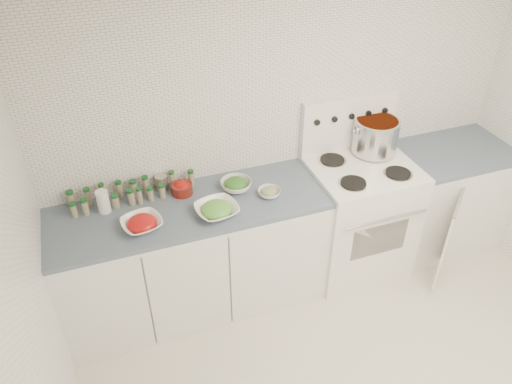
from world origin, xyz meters
name	(u,v)px	position (x,y,z in m)	size (l,w,h in m)	color
room_walls	(420,205)	(0.00, 0.00, 1.56)	(3.54, 3.04, 2.52)	white
counter_left	(194,257)	(-0.82, 1.19, 0.45)	(1.85, 0.62, 0.90)	white
stove	(357,213)	(0.48, 1.19, 0.50)	(0.76, 0.70, 1.36)	white
counter_right	(443,197)	(1.30, 1.19, 0.45)	(0.89, 0.90, 0.90)	white
stock_pot	(375,134)	(0.65, 1.34, 1.09)	(0.36, 0.34, 0.26)	silver
bowl_tomato	(142,223)	(-1.15, 1.08, 0.94)	(0.29, 0.29, 0.08)	white
bowl_snowpea	(217,210)	(-0.67, 1.05, 0.94)	(0.31, 0.31, 0.09)	white
bowl_broccoli	(236,184)	(-0.47, 1.27, 0.94)	(0.24, 0.24, 0.09)	white
bowl_zucchini	(269,192)	(-0.28, 1.13, 0.93)	(0.16, 0.16, 0.06)	white
bowl_pepper	(182,188)	(-0.83, 1.35, 0.94)	(0.15, 0.15, 0.09)	#5E1610
salt_canister	(103,202)	(-1.35, 1.33, 0.98)	(0.08, 0.08, 0.16)	white
tin_can	(161,183)	(-0.95, 1.45, 0.95)	(0.08, 0.08, 0.11)	#9E9686
spice_cluster	(124,193)	(-1.21, 1.40, 0.96)	(0.84, 0.16, 0.14)	gray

